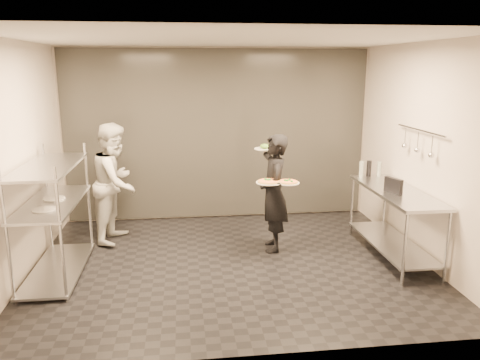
{
  "coord_description": "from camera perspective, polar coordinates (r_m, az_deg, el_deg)",
  "views": [
    {
      "loc": [
        -0.57,
        -5.61,
        2.49
      ],
      "look_at": [
        0.13,
        0.06,
        1.1
      ],
      "focal_mm": 35.0,
      "sensor_mm": 36.0,
      "label": 1
    }
  ],
  "objects": [
    {
      "name": "room_shell",
      "position": [
        6.9,
        -2.2,
        4.57
      ],
      "size": [
        5.0,
        4.0,
        2.8
      ],
      "color": "black",
      "rests_on": "ground"
    },
    {
      "name": "pass_rack",
      "position": [
        6.07,
        -21.83,
        -3.8
      ],
      "size": [
        0.6,
        1.6,
        1.5
      ],
      "color": "#B8BABF",
      "rests_on": "ground"
    },
    {
      "name": "prep_counter",
      "position": [
        6.52,
        18.31,
        -3.66
      ],
      "size": [
        0.6,
        1.8,
        0.92
      ],
      "color": "#B8BABF",
      "rests_on": "ground"
    },
    {
      "name": "utensil_rail",
      "position": [
        6.43,
        20.93,
        4.34
      ],
      "size": [
        0.07,
        1.2,
        0.31
      ],
      "color": "#B8BABF",
      "rests_on": "room_shell"
    },
    {
      "name": "waiter",
      "position": [
        6.39,
        4.16,
        -1.62
      ],
      "size": [
        0.44,
        0.62,
        1.61
      ],
      "primitive_type": "imported",
      "rotation": [
        0.0,
        0.0,
        -1.66
      ],
      "color": "black",
      "rests_on": "ground"
    },
    {
      "name": "chef",
      "position": [
        6.97,
        -14.9,
        -0.31
      ],
      "size": [
        0.84,
        0.97,
        1.72
      ],
      "primitive_type": "imported",
      "rotation": [
        0.0,
        0.0,
        1.32
      ],
      "color": "beige",
      "rests_on": "ground"
    },
    {
      "name": "pizza_plate_near",
      "position": [
        6.08,
        3.54,
        -0.21
      ],
      "size": [
        0.34,
        0.34,
        0.05
      ],
      "color": "silver",
      "rests_on": "waiter"
    },
    {
      "name": "pizza_plate_far",
      "position": [
        6.13,
        5.86,
        -0.26
      ],
      "size": [
        0.3,
        0.3,
        0.05
      ],
      "color": "silver",
      "rests_on": "waiter"
    },
    {
      "name": "salad_plate",
      "position": [
        6.55,
        3.05,
        3.98
      ],
      "size": [
        0.3,
        0.3,
        0.07
      ],
      "color": "silver",
      "rests_on": "waiter"
    },
    {
      "name": "pos_monitor",
      "position": [
        6.23,
        18.19,
        -0.67
      ],
      "size": [
        0.14,
        0.28,
        0.2
      ],
      "primitive_type": "cube",
      "rotation": [
        0.0,
        0.0,
        0.32
      ],
      "color": "black",
      "rests_on": "prep_counter"
    },
    {
      "name": "bottle_green",
      "position": [
        7.02,
        14.59,
        1.29
      ],
      "size": [
        0.07,
        0.07,
        0.23
      ],
      "primitive_type": "cylinder",
      "color": "gray",
      "rests_on": "prep_counter"
    },
    {
      "name": "bottle_clear",
      "position": [
        7.17,
        16.61,
        1.31
      ],
      "size": [
        0.06,
        0.06,
        0.21
      ],
      "primitive_type": "cylinder",
      "color": "gray",
      "rests_on": "prep_counter"
    },
    {
      "name": "bottle_dark",
      "position": [
        7.1,
        15.44,
        1.37
      ],
      "size": [
        0.07,
        0.07,
        0.23
      ],
      "primitive_type": "cylinder",
      "color": "black",
      "rests_on": "prep_counter"
    }
  ]
}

